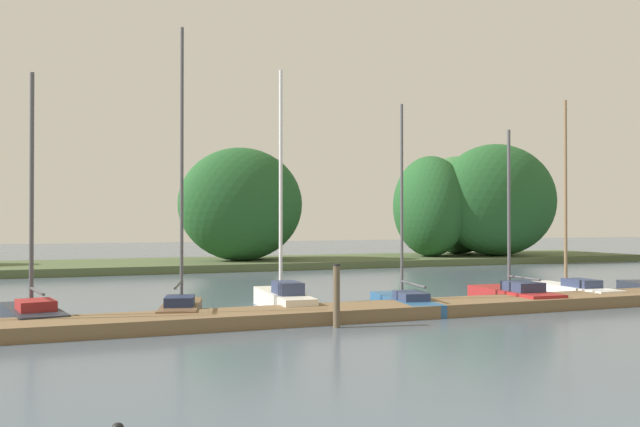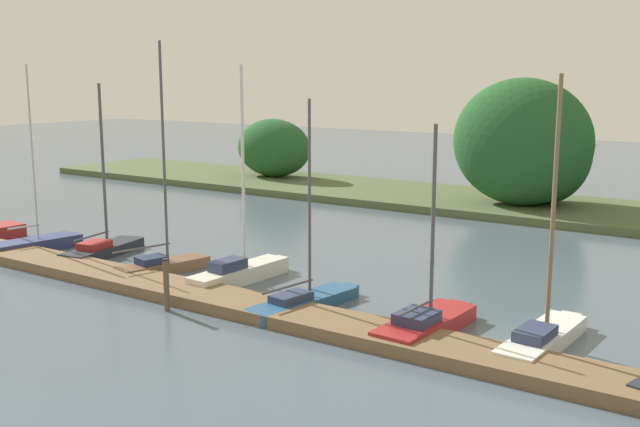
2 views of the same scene
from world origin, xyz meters
TOP-DOWN VIEW (x-y plane):
  - dock_pier at (0.00, 13.21)m, footprint 30.10×1.80m
  - far_shore at (9.95, 33.87)m, footprint 58.71×8.27m
  - sailboat_2 at (-7.11, 15.56)m, footprint 1.80×4.08m
  - sailboat_3 at (-3.35, 15.04)m, footprint 1.74×3.66m
  - sailboat_4 at (-0.26, 15.59)m, footprint 1.15×4.37m
  - sailboat_5 at (3.20, 14.43)m, footprint 1.57×4.34m
  - sailboat_6 at (7.17, 14.49)m, footprint 1.43×4.06m
  - sailboat_7 at (10.11, 15.21)m, footprint 1.21×4.36m
  - mooring_piling_1 at (-0.04, 11.93)m, footprint 0.20×0.20m

SIDE VIEW (x-z plane):
  - dock_pier at x=0.00m, z-range 0.00..0.35m
  - sailboat_5 at x=3.20m, z-range -2.81..3.39m
  - sailboat_6 at x=7.17m, z-range -2.48..3.14m
  - sailboat_2 at x=-7.11m, z-range -2.93..3.64m
  - sailboat_7 at x=10.11m, z-range -3.08..3.82m
  - sailboat_3 at x=-3.35m, z-range -3.60..4.41m
  - sailboat_4 at x=-0.26m, z-range -3.17..4.02m
  - mooring_piling_1 at x=-0.04m, z-range 0.01..1.59m
  - far_shore at x=9.95m, z-range -0.72..6.81m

